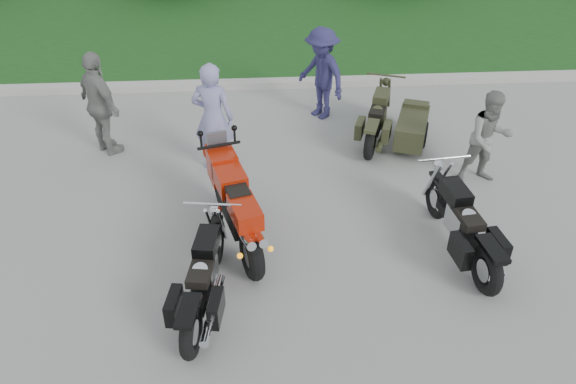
{
  "coord_description": "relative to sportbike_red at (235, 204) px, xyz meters",
  "views": [
    {
      "loc": [
        -0.42,
        -5.46,
        5.1
      ],
      "look_at": [
        -0.03,
        0.75,
        0.8
      ],
      "focal_mm": 35.0,
      "sensor_mm": 36.0,
      "label": 1
    }
  ],
  "objects": [
    {
      "name": "ground",
      "position": [
        0.74,
        -0.74,
        -0.64
      ],
      "size": [
        80.0,
        80.0,
        0.0
      ],
      "primitive_type": "plane",
      "color": "#9E9D98",
      "rests_on": "ground"
    },
    {
      "name": "curb",
      "position": [
        0.74,
        5.26,
        -0.56
      ],
      "size": [
        60.0,
        0.3,
        0.15
      ],
      "primitive_type": "cube",
      "color": "#B5B3AA",
      "rests_on": "ground"
    },
    {
      "name": "grass_strip",
      "position": [
        0.74,
        9.41,
        -0.57
      ],
      "size": [
        60.0,
        8.0,
        0.14
      ],
      "primitive_type": "cube",
      "color": "#23591E",
      "rests_on": "ground"
    },
    {
      "name": "sportbike_red",
      "position": [
        0.0,
        0.0,
        0.0
      ],
      "size": [
        0.85,
        2.23,
        1.08
      ],
      "rotation": [
        0.0,
        0.0,
        0.28
      ],
      "color": "black",
      "rests_on": "ground"
    },
    {
      "name": "cruiser_left",
      "position": [
        -0.38,
        -1.27,
        -0.22
      ],
      "size": [
        0.48,
        2.13,
        0.82
      ],
      "rotation": [
        0.0,
        0.0,
        -0.14
      ],
      "color": "black",
      "rests_on": "ground"
    },
    {
      "name": "cruiser_right",
      "position": [
        3.05,
        -0.48,
        -0.2
      ],
      "size": [
        0.52,
        2.24,
        0.86
      ],
      "rotation": [
        0.0,
        0.0,
        0.11
      ],
      "color": "black",
      "rests_on": "ground"
    },
    {
      "name": "cruiser_sidecar",
      "position": [
        2.84,
        2.61,
        -0.26
      ],
      "size": [
        1.43,
        2.01,
        0.81
      ],
      "rotation": [
        0.0,
        0.0,
        -0.35
      ],
      "color": "black",
      "rests_on": "ground"
    },
    {
      "name": "person_stripe",
      "position": [
        -0.37,
        2.0,
        0.3
      ],
      "size": [
        0.76,
        0.59,
        1.87
      ],
      "primitive_type": "imported",
      "rotation": [
        0.0,
        0.0,
        2.92
      ],
      "color": "#8F8EC1",
      "rests_on": "ground"
    },
    {
      "name": "person_grey",
      "position": [
        3.97,
        1.31,
        0.15
      ],
      "size": [
        0.81,
        0.65,
        1.57
      ],
      "primitive_type": "imported",
      "rotation": [
        0.0,
        0.0,
        0.08
      ],
      "color": "gray",
      "rests_on": "ground"
    },
    {
      "name": "person_denim",
      "position": [
        1.59,
        3.8,
        0.25
      ],
      "size": [
        1.21,
        1.32,
        1.78
      ],
      "primitive_type": "imported",
      "rotation": [
        0.0,
        0.0,
        -0.94
      ],
      "color": "navy",
      "rests_on": "ground"
    },
    {
      "name": "person_back",
      "position": [
        -2.31,
        2.65,
        0.28
      ],
      "size": [
        1.06,
        1.09,
        1.84
      ],
      "primitive_type": "imported",
      "rotation": [
        0.0,
        0.0,
        2.32
      ],
      "color": "gray",
      "rests_on": "ground"
    }
  ]
}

